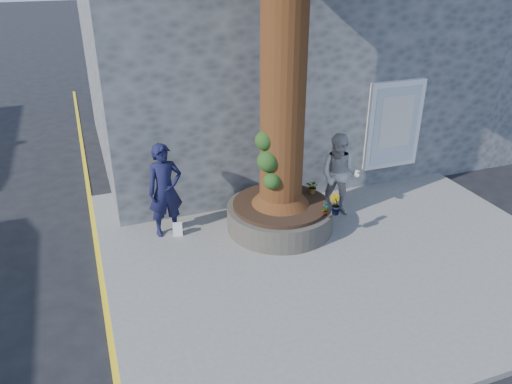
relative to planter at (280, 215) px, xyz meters
name	(u,v)px	position (x,y,z in m)	size (l,w,h in m)	color
ground	(281,292)	(-0.80, -2.00, -0.41)	(120.00, 120.00, 0.00)	black
pavement	(329,246)	(0.70, -1.00, -0.35)	(9.00, 8.00, 0.12)	slate
yellow_line	(104,296)	(-3.85, -1.00, -0.41)	(0.10, 30.00, 0.01)	yellow
stone_shop	(267,42)	(1.70, 5.20, 2.75)	(10.30, 8.30, 6.30)	#494C4E
neighbour_shop	(484,33)	(9.70, 5.20, 2.59)	(6.00, 8.00, 6.00)	#494C4E
planter	(280,215)	(0.00, 0.00, 0.00)	(2.30, 2.30, 0.60)	black
man	(165,190)	(-2.34, 0.60, 0.72)	(0.74, 0.48, 2.02)	#121433
woman	(339,175)	(1.49, 0.16, 0.66)	(0.92, 0.72, 1.90)	#B1AEA9
shopping_bag	(178,229)	(-2.18, 0.43, -0.15)	(0.20, 0.12, 0.28)	white
plant_a	(326,209)	(0.64, -0.85, 0.47)	(0.17, 0.11, 0.32)	gray
plant_b	(335,204)	(0.85, -0.85, 0.53)	(0.24, 0.23, 0.44)	gray
plant_c	(268,180)	(0.03, 0.79, 0.49)	(0.20, 0.20, 0.36)	gray
plant_d	(313,187)	(0.85, 0.17, 0.47)	(0.29, 0.26, 0.32)	gray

